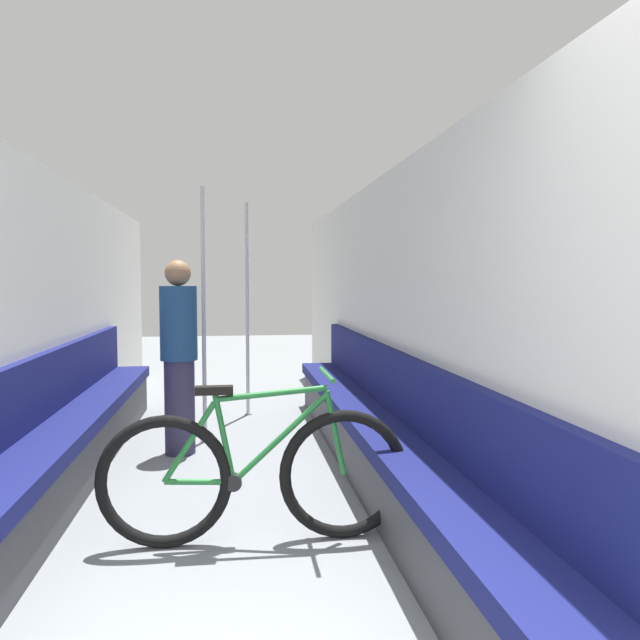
% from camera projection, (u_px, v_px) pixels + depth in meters
% --- Properties ---
extents(wall_left, '(0.10, 9.91, 2.25)m').
position_uv_depth(wall_left, '(24.00, 325.00, 4.14)').
color(wall_left, silver).
rests_on(wall_left, ground).
extents(wall_right, '(0.10, 9.91, 2.25)m').
position_uv_depth(wall_right, '(404.00, 321.00, 4.49)').
color(wall_right, silver).
rests_on(wall_right, ground).
extents(bench_seat_row_left, '(0.40, 5.54, 0.92)m').
position_uv_depth(bench_seat_row_left, '(58.00, 449.00, 4.09)').
color(bench_seat_row_left, '#3D3D42').
rests_on(bench_seat_row_left, ground).
extents(bench_seat_row_right, '(0.40, 5.54, 0.92)m').
position_uv_depth(bench_seat_row_right, '(377.00, 438.00, 4.39)').
color(bench_seat_row_right, '#3D3D42').
rests_on(bench_seat_row_right, ground).
extents(bicycle, '(1.68, 0.46, 0.93)m').
position_uv_depth(bicycle, '(256.00, 475.00, 3.36)').
color(bicycle, black).
rests_on(bicycle, ground).
extents(grab_pole_near, '(0.08, 0.08, 2.23)m').
position_uv_depth(grab_pole_near, '(204.00, 319.00, 5.44)').
color(grab_pole_near, gray).
rests_on(grab_pole_near, ground).
extents(grab_pole_far, '(0.08, 0.08, 2.23)m').
position_uv_depth(grab_pole_far, '(247.00, 312.00, 6.53)').
color(grab_pole_far, gray).
rests_on(grab_pole_far, ground).
extents(passenger_standing, '(0.30, 0.30, 1.59)m').
position_uv_depth(passenger_standing, '(179.00, 355.00, 5.08)').
color(passenger_standing, '#332D4C').
rests_on(passenger_standing, ground).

